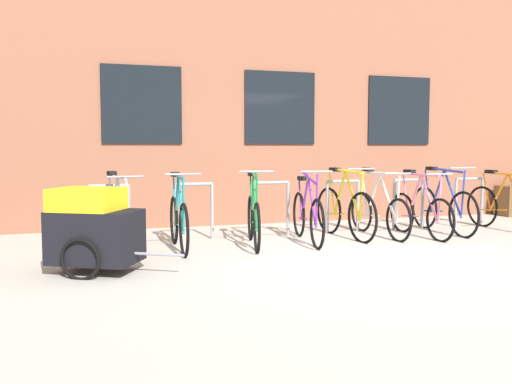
{
  "coord_description": "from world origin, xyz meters",
  "views": [
    {
      "loc": [
        -3.17,
        -5.77,
        1.33
      ],
      "look_at": [
        -0.93,
        1.6,
        0.71
      ],
      "focal_mm": 37.32,
      "sensor_mm": 36.0,
      "label": 1
    }
  ],
  "objects_px": {
    "bicycle_green": "(254,218)",
    "bicycle_silver": "(118,223)",
    "bicycle_teal": "(179,221)",
    "bike_trailer": "(94,229)",
    "bicycle_yellow": "(345,211)",
    "bicycle_blue": "(443,208)",
    "bicycle_pink": "(420,212)",
    "bicycle_purple": "(307,215)",
    "bicycle_white": "(379,212)",
    "bicycle_orange": "(506,207)"
  },
  "relations": [
    {
      "from": "bicycle_purple",
      "to": "bicycle_teal",
      "type": "height_order",
      "value": "bicycle_purple"
    },
    {
      "from": "bicycle_teal",
      "to": "bike_trailer",
      "type": "height_order",
      "value": "bicycle_teal"
    },
    {
      "from": "bicycle_purple",
      "to": "bicycle_teal",
      "type": "bearing_deg",
      "value": -178.96
    },
    {
      "from": "bicycle_silver",
      "to": "bicycle_pink",
      "type": "height_order",
      "value": "bicycle_silver"
    },
    {
      "from": "bicycle_green",
      "to": "bicycle_yellow",
      "type": "bearing_deg",
      "value": 8.81
    },
    {
      "from": "bicycle_teal",
      "to": "bike_trailer",
      "type": "xyz_separation_m",
      "value": [
        -1.07,
        -1.07,
        0.09
      ]
    },
    {
      "from": "bicycle_purple",
      "to": "bicycle_white",
      "type": "bearing_deg",
      "value": 7.9
    },
    {
      "from": "bicycle_purple",
      "to": "bicycle_pink",
      "type": "distance_m",
      "value": 1.83
    },
    {
      "from": "bicycle_green",
      "to": "bicycle_purple",
      "type": "bearing_deg",
      "value": 3.51
    },
    {
      "from": "bicycle_pink",
      "to": "bicycle_teal",
      "type": "bearing_deg",
      "value": 179.7
    },
    {
      "from": "bicycle_green",
      "to": "bicycle_silver",
      "type": "xyz_separation_m",
      "value": [
        -1.81,
        0.11,
        -0.0
      ]
    },
    {
      "from": "bicycle_teal",
      "to": "bicycle_pink",
      "type": "bearing_deg",
      "value": -0.3
    },
    {
      "from": "bicycle_pink",
      "to": "bike_trailer",
      "type": "bearing_deg",
      "value": -167.54
    },
    {
      "from": "bicycle_blue",
      "to": "bike_trailer",
      "type": "xyz_separation_m",
      "value": [
        -5.34,
        -1.28,
        0.08
      ]
    },
    {
      "from": "bicycle_white",
      "to": "bicycle_pink",
      "type": "relative_size",
      "value": 1.07
    },
    {
      "from": "bicycle_teal",
      "to": "bike_trailer",
      "type": "distance_m",
      "value": 1.52
    },
    {
      "from": "bicycle_silver",
      "to": "bike_trailer",
      "type": "bearing_deg",
      "value": -104.28
    },
    {
      "from": "bicycle_purple",
      "to": "bicycle_pink",
      "type": "height_order",
      "value": "bicycle_purple"
    },
    {
      "from": "bicycle_yellow",
      "to": "bike_trailer",
      "type": "relative_size",
      "value": 1.2
    },
    {
      "from": "bicycle_yellow",
      "to": "bicycle_white",
      "type": "bearing_deg",
      "value": -0.82
    },
    {
      "from": "bicycle_blue",
      "to": "bicycle_white",
      "type": "distance_m",
      "value": 1.15
    },
    {
      "from": "bicycle_blue",
      "to": "bicycle_green",
      "type": "bearing_deg",
      "value": -176.05
    },
    {
      "from": "bicycle_teal",
      "to": "bicycle_yellow",
      "type": "height_order",
      "value": "bicycle_yellow"
    },
    {
      "from": "bicycle_white",
      "to": "bicycle_green",
      "type": "xyz_separation_m",
      "value": [
        -2.08,
        -0.22,
        0.01
      ]
    },
    {
      "from": "bicycle_green",
      "to": "bike_trailer",
      "type": "xyz_separation_m",
      "value": [
        -2.11,
        -1.06,
        0.1
      ]
    },
    {
      "from": "bicycle_silver",
      "to": "bicycle_purple",
      "type": "bearing_deg",
      "value": -1.34
    },
    {
      "from": "bicycle_teal",
      "to": "bicycle_yellow",
      "type": "bearing_deg",
      "value": 4.87
    },
    {
      "from": "bicycle_yellow",
      "to": "bicycle_pink",
      "type": "bearing_deg",
      "value": -11.53
    },
    {
      "from": "bicycle_white",
      "to": "bike_trailer",
      "type": "distance_m",
      "value": 4.38
    },
    {
      "from": "bicycle_purple",
      "to": "bicycle_pink",
      "type": "bearing_deg",
      "value": -1.67
    },
    {
      "from": "bicycle_green",
      "to": "bicycle_white",
      "type": "bearing_deg",
      "value": 6.17
    },
    {
      "from": "bicycle_white",
      "to": "bicycle_purple",
      "type": "height_order",
      "value": "bicycle_purple"
    },
    {
      "from": "bicycle_purple",
      "to": "bicycle_silver",
      "type": "height_order",
      "value": "bicycle_purple"
    },
    {
      "from": "bicycle_white",
      "to": "bicycle_blue",
      "type": "bearing_deg",
      "value": -0.08
    },
    {
      "from": "bicycle_blue",
      "to": "bicycle_pink",
      "type": "relative_size",
      "value": 1.08
    },
    {
      "from": "bicycle_yellow",
      "to": "bicycle_teal",
      "type": "bearing_deg",
      "value": -175.13
    },
    {
      "from": "bike_trailer",
      "to": "bicycle_pink",
      "type": "bearing_deg",
      "value": 12.46
    },
    {
      "from": "bicycle_white",
      "to": "bicycle_silver",
      "type": "distance_m",
      "value": 3.89
    },
    {
      "from": "bicycle_white",
      "to": "bicycle_teal",
      "type": "relative_size",
      "value": 1.03
    },
    {
      "from": "bicycle_orange",
      "to": "bicycle_teal",
      "type": "height_order",
      "value": "bicycle_teal"
    },
    {
      "from": "bicycle_purple",
      "to": "bicycle_silver",
      "type": "relative_size",
      "value": 1.04
    },
    {
      "from": "bicycle_yellow",
      "to": "bike_trailer",
      "type": "distance_m",
      "value": 3.83
    },
    {
      "from": "bicycle_white",
      "to": "bike_trailer",
      "type": "height_order",
      "value": "bicycle_white"
    },
    {
      "from": "bicycle_blue",
      "to": "bicycle_purple",
      "type": "height_order",
      "value": "bicycle_blue"
    },
    {
      "from": "bicycle_teal",
      "to": "bicycle_green",
      "type": "bearing_deg",
      "value": -0.93
    },
    {
      "from": "bicycle_orange",
      "to": "bicycle_yellow",
      "type": "relative_size",
      "value": 1.05
    },
    {
      "from": "bicycle_green",
      "to": "bicycle_orange",
      "type": "relative_size",
      "value": 0.93
    },
    {
      "from": "bicycle_yellow",
      "to": "bicycle_pink",
      "type": "xyz_separation_m",
      "value": [
        1.15,
        -0.24,
        -0.04
      ]
    },
    {
      "from": "bicycle_green",
      "to": "bicycle_blue",
      "type": "bearing_deg",
      "value": 3.95
    },
    {
      "from": "bicycle_green",
      "to": "bicycle_pink",
      "type": "height_order",
      "value": "bicycle_green"
    }
  ]
}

